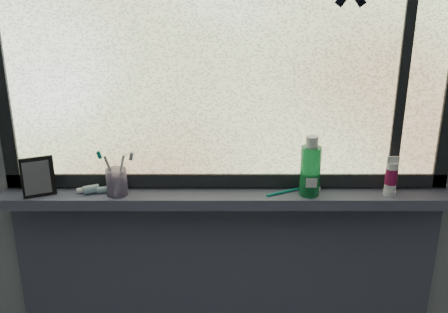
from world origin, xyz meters
name	(u,v)px	position (x,y,z in m)	size (l,w,h in m)	color
wall_back	(227,125)	(0.00, 1.30, 1.25)	(3.00, 0.01, 2.50)	#9EA3A8
windowsill	(227,198)	(0.00, 1.23, 1.00)	(1.62, 0.14, 0.04)	#51546C
sill_apron	(226,307)	(0.00, 1.29, 0.49)	(1.62, 0.02, 0.98)	#51546C
window_pane	(227,46)	(0.00, 1.28, 1.53)	(1.50, 0.01, 1.00)	silver
frame_bottom	(227,180)	(0.00, 1.28, 1.05)	(1.60, 0.03, 0.05)	black
frame_mullion	(406,47)	(0.60, 1.28, 1.53)	(0.04, 0.03, 1.00)	black
vanity_mirror	(38,177)	(-0.66, 1.21, 1.09)	(0.11, 0.06, 0.14)	black
toothpaste_tube	(96,189)	(-0.47, 1.22, 1.04)	(0.17, 0.04, 0.03)	silver
toothbrush_cup	(117,182)	(-0.39, 1.21, 1.07)	(0.07, 0.07, 0.10)	#A493C3
toothbrush_lying	(288,190)	(0.22, 1.23, 1.03)	(0.23, 0.02, 0.02)	#0D786C
mouthwash_bottle	(311,166)	(0.29, 1.21, 1.13)	(0.07, 0.07, 0.18)	green
cream_tube	(391,175)	(0.58, 1.21, 1.10)	(0.04, 0.04, 0.10)	silver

